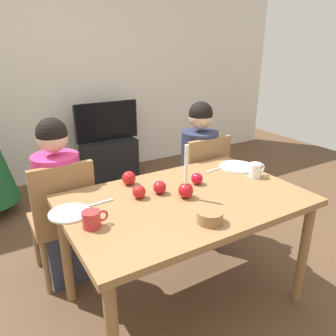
# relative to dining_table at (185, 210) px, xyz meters

# --- Properties ---
(ground_plane) EXTENTS (7.68, 7.68, 0.00)m
(ground_plane) POSITION_rel_dining_table_xyz_m (0.00, 0.00, -0.67)
(ground_plane) COLOR brown
(back_wall) EXTENTS (6.40, 0.10, 2.60)m
(back_wall) POSITION_rel_dining_table_xyz_m (0.00, 2.60, 0.63)
(back_wall) COLOR silver
(back_wall) RESTS_ON ground
(dining_table) EXTENTS (1.40, 0.90, 0.75)m
(dining_table) POSITION_rel_dining_table_xyz_m (0.00, 0.00, 0.00)
(dining_table) COLOR olive
(dining_table) RESTS_ON ground
(chair_left) EXTENTS (0.40, 0.40, 0.90)m
(chair_left) POSITION_rel_dining_table_xyz_m (-0.58, 0.61, -0.15)
(chair_left) COLOR olive
(chair_left) RESTS_ON ground
(chair_right) EXTENTS (0.40, 0.40, 0.90)m
(chair_right) POSITION_rel_dining_table_xyz_m (0.57, 0.61, -0.15)
(chair_right) COLOR olive
(chair_right) RESTS_ON ground
(person_left_child) EXTENTS (0.30, 0.30, 1.17)m
(person_left_child) POSITION_rel_dining_table_xyz_m (-0.58, 0.64, -0.10)
(person_left_child) COLOR #33384C
(person_left_child) RESTS_ON ground
(person_right_child) EXTENTS (0.30, 0.30, 1.17)m
(person_right_child) POSITION_rel_dining_table_xyz_m (0.57, 0.64, -0.10)
(person_right_child) COLOR #33384C
(person_right_child) RESTS_ON ground
(tv_stand) EXTENTS (0.64, 0.40, 0.48)m
(tv_stand) POSITION_rel_dining_table_xyz_m (0.40, 2.30, -0.43)
(tv_stand) COLOR black
(tv_stand) RESTS_ON ground
(tv) EXTENTS (0.79, 0.05, 0.46)m
(tv) POSITION_rel_dining_table_xyz_m (0.40, 2.30, 0.04)
(tv) COLOR black
(tv) RESTS_ON tv_stand
(candle_centerpiece) EXTENTS (0.09, 0.09, 0.32)m
(candle_centerpiece) POSITION_rel_dining_table_xyz_m (0.00, -0.00, 0.15)
(candle_centerpiece) COLOR red
(candle_centerpiece) RESTS_ON dining_table
(plate_left) EXTENTS (0.22, 0.22, 0.01)m
(plate_left) POSITION_rel_dining_table_xyz_m (-0.64, 0.15, 0.09)
(plate_left) COLOR white
(plate_left) RESTS_ON dining_table
(plate_right) EXTENTS (0.25, 0.25, 0.01)m
(plate_right) POSITION_rel_dining_table_xyz_m (0.60, 0.22, 0.09)
(plate_right) COLOR silver
(plate_right) RESTS_ON dining_table
(mug_left) EXTENTS (0.13, 0.09, 0.09)m
(mug_left) POSITION_rel_dining_table_xyz_m (-0.58, -0.04, 0.13)
(mug_left) COLOR #B72D2D
(mug_left) RESTS_ON dining_table
(mug_right) EXTENTS (0.13, 0.08, 0.10)m
(mug_right) POSITION_rel_dining_table_xyz_m (0.58, 0.02, 0.13)
(mug_right) COLOR white
(mug_right) RESTS_ON dining_table
(fork_left) EXTENTS (0.18, 0.03, 0.01)m
(fork_left) POSITION_rel_dining_table_xyz_m (-0.47, 0.18, 0.09)
(fork_left) COLOR silver
(fork_left) RESTS_ON dining_table
(fork_right) EXTENTS (0.18, 0.04, 0.01)m
(fork_right) POSITION_rel_dining_table_xyz_m (0.44, 0.26, 0.09)
(fork_right) COLOR silver
(fork_right) RESTS_ON dining_table
(bowl_walnuts) EXTENTS (0.13, 0.13, 0.06)m
(bowl_walnuts) POSITION_rel_dining_table_xyz_m (-0.05, -0.30, 0.11)
(bowl_walnuts) COLOR olive
(bowl_walnuts) RESTS_ON dining_table
(apple_near_candle) EXTENTS (0.08, 0.08, 0.08)m
(apple_near_candle) POSITION_rel_dining_table_xyz_m (-0.24, 0.14, 0.12)
(apple_near_candle) COLOR #B41A19
(apple_near_candle) RESTS_ON dining_table
(apple_by_left_plate) EXTENTS (0.08, 0.08, 0.08)m
(apple_by_left_plate) POSITION_rel_dining_table_xyz_m (-0.10, 0.13, 0.12)
(apple_by_left_plate) COLOR #AC161F
(apple_by_left_plate) RESTS_ON dining_table
(apple_by_right_mug) EXTENTS (0.09, 0.09, 0.09)m
(apple_by_right_mug) POSITION_rel_dining_table_xyz_m (-0.20, 0.35, 0.13)
(apple_by_right_mug) COLOR red
(apple_by_right_mug) RESTS_ON dining_table
(apple_far_edge) EXTENTS (0.08, 0.08, 0.08)m
(apple_far_edge) POSITION_rel_dining_table_xyz_m (0.17, 0.13, 0.12)
(apple_far_edge) COLOR red
(apple_far_edge) RESTS_ON dining_table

